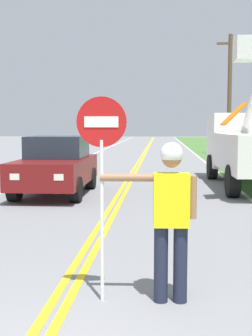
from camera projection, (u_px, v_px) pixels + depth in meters
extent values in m
cube|color=yellow|center=(136.00, 165.00, 22.78)|extent=(0.11, 110.00, 0.01)
cube|color=yellow|center=(140.00, 165.00, 22.77)|extent=(0.11, 110.00, 0.01)
cube|color=silver|center=(209.00, 165.00, 22.50)|extent=(0.12, 110.00, 0.01)
cube|color=silver|center=(69.00, 164.00, 23.05)|extent=(0.12, 110.00, 0.01)
cylinder|color=#1E2338|center=(180.00, 264.00, 5.05)|extent=(0.16, 0.16, 0.88)
cylinder|color=#1E2338|center=(161.00, 264.00, 5.06)|extent=(0.16, 0.16, 0.88)
cube|color=yellow|center=(171.00, 200.00, 4.99)|extent=(0.41, 0.26, 0.60)
cylinder|color=#996B4C|center=(127.00, 177.00, 4.98)|extent=(0.60, 0.11, 0.09)
cylinder|color=#996B4C|center=(193.00, 197.00, 4.97)|extent=(0.09, 0.09, 0.48)
sphere|color=#996B4C|center=(172.00, 158.00, 4.94)|extent=(0.22, 0.22, 0.22)
sphere|color=white|center=(172.00, 154.00, 4.94)|extent=(0.25, 0.25, 0.25)
cylinder|color=silver|center=(102.00, 222.00, 5.04)|extent=(0.04, 0.04, 1.85)
cylinder|color=#B71414|center=(101.00, 122.00, 4.93)|extent=(0.56, 0.03, 0.56)
cube|color=white|center=(101.00, 122.00, 4.91)|extent=(0.38, 0.01, 0.12)
cube|color=white|center=(239.00, 140.00, 16.78)|extent=(2.24, 2.14, 2.00)
cube|color=#1E2833|center=(235.00, 132.00, 17.78)|extent=(1.98, 0.10, 0.90)
cube|color=white|center=(248.00, 49.00, 15.39)|extent=(0.92, 0.92, 0.80)
cube|color=orange|center=(234.00, 114.00, 11.55)|extent=(0.61, 0.81, 0.59)
cylinder|color=black|center=(212.00, 167.00, 16.74)|extent=(0.34, 0.93, 0.92)
cylinder|color=black|center=(233.00, 181.00, 12.48)|extent=(0.34, 0.93, 0.92)
cube|color=maroon|center=(56.00, 171.00, 12.96)|extent=(1.85, 4.10, 0.72)
cube|color=#1E2833|center=(58.00, 147.00, 13.14)|extent=(1.62, 1.72, 0.64)
cube|color=#EAEACC|center=(59.00, 177.00, 10.90)|extent=(0.24, 0.06, 0.16)
cube|color=#EAEACC|center=(15.00, 177.00, 10.98)|extent=(0.24, 0.06, 0.16)
cylinder|color=black|center=(76.00, 189.00, 11.67)|extent=(0.28, 0.68, 0.68)
cylinder|color=black|center=(15.00, 189.00, 11.79)|extent=(0.28, 0.68, 0.68)
cylinder|color=black|center=(91.00, 178.00, 14.19)|extent=(0.28, 0.68, 0.68)
cylinder|color=black|center=(40.00, 178.00, 14.31)|extent=(0.28, 0.68, 0.68)
cylinder|color=brown|center=(229.00, 96.00, 29.70)|extent=(0.28, 0.28, 8.02)
cube|color=brown|center=(231.00, 43.00, 29.38)|extent=(1.80, 0.14, 0.14)
cube|color=#9EA0A3|center=(23.00, 163.00, 17.37)|extent=(0.06, 32.00, 0.32)
cube|color=#4C4C51|center=(14.00, 173.00, 16.26)|extent=(0.10, 0.10, 0.55)
cube|color=#4C4C51|center=(32.00, 167.00, 18.53)|extent=(0.10, 0.10, 0.55)
cube|color=#4C4C51|center=(46.00, 163.00, 20.80)|extent=(0.10, 0.10, 0.55)
cube|color=#4C4C51|center=(57.00, 159.00, 23.07)|extent=(0.10, 0.10, 0.55)
cube|color=#4C4C51|center=(66.00, 156.00, 25.34)|extent=(0.10, 0.10, 0.55)
cube|color=#4C4C51|center=(74.00, 154.00, 27.61)|extent=(0.10, 0.10, 0.55)
cube|color=#4C4C51|center=(81.00, 152.00, 29.88)|extent=(0.10, 0.10, 0.55)
cube|color=#4C4C51|center=(86.00, 150.00, 32.14)|extent=(0.10, 0.10, 0.55)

